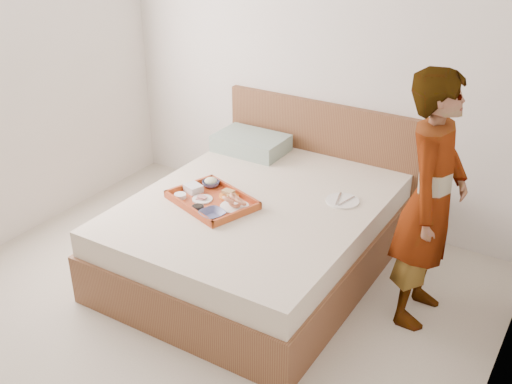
{
  "coord_description": "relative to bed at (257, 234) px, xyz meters",
  "views": [
    {
      "loc": [
        1.99,
        -2.16,
        2.48
      ],
      "look_at": [
        0.11,
        0.9,
        0.65
      ],
      "focal_mm": 42.99,
      "sensor_mm": 36.0,
      "label": 1
    }
  ],
  "objects": [
    {
      "name": "bread_plate",
      "position": [
        -0.18,
        -0.08,
        0.29
      ],
      "size": [
        0.17,
        0.17,
        0.01
      ],
      "primitive_type": "cylinder",
      "rotation": [
        0.0,
        0.0,
        -0.33
      ],
      "color": "orange",
      "rests_on": "tray"
    },
    {
      "name": "headboard",
      "position": [
        0.0,
        0.97,
        0.21
      ],
      "size": [
        1.65,
        0.06,
        0.95
      ],
      "primitive_type": "cube",
      "color": "brown",
      "rests_on": "ground"
    },
    {
      "name": "sauce_dish",
      "position": [
        -0.24,
        -0.35,
        0.3
      ],
      "size": [
        0.1,
        0.1,
        0.03
      ],
      "primitive_type": "cylinder",
      "rotation": [
        0.0,
        0.0,
        -0.33
      ],
      "color": "black",
      "rests_on": "tray"
    },
    {
      "name": "navy_bowl_big",
      "position": [
        -0.11,
        -0.37,
        0.3
      ],
      "size": [
        0.2,
        0.2,
        0.04
      ],
      "primitive_type": "imported",
      "rotation": [
        0.0,
        0.0,
        -0.33
      ],
      "color": "#151848",
      "rests_on": "tray"
    },
    {
      "name": "tray",
      "position": [
        -0.24,
        -0.2,
        0.29
      ],
      "size": [
        0.66,
        0.57,
        0.05
      ],
      "primitive_type": "cube",
      "rotation": [
        0.0,
        0.0,
        -0.33
      ],
      "color": "#B35620",
      "rests_on": "bed"
    },
    {
      "name": "prawn_plate",
      "position": [
        -0.06,
        -0.19,
        0.29
      ],
      "size": [
        0.25,
        0.25,
        0.01
      ],
      "primitive_type": "cylinder",
      "rotation": [
        0.0,
        0.0,
        -0.33
      ],
      "color": "white",
      "rests_on": "tray"
    },
    {
      "name": "dinner_plate",
      "position": [
        0.5,
        0.28,
        0.27
      ],
      "size": [
        0.24,
        0.24,
        0.01
      ],
      "primitive_type": "cylinder",
      "rotation": [
        0.0,
        0.0,
        -0.06
      ],
      "color": "white",
      "rests_on": "bed"
    },
    {
      "name": "bed",
      "position": [
        0.0,
        0.0,
        0.0
      ],
      "size": [
        1.65,
        2.0,
        0.53
      ],
      "primitive_type": "cube",
      "color": "brown",
      "rests_on": "ground"
    },
    {
      "name": "plastic_tub",
      "position": [
        -0.43,
        -0.15,
        0.31
      ],
      "size": [
        0.14,
        0.13,
        0.05
      ],
      "primitive_type": "cube",
      "rotation": [
        0.0,
        0.0,
        -0.33
      ],
      "color": "silver",
      "rests_on": "tray"
    },
    {
      "name": "pillow",
      "position": [
        -0.49,
        0.7,
        0.33
      ],
      "size": [
        0.56,
        0.38,
        0.13
      ],
      "primitive_type": "cube",
      "rotation": [
        0.0,
        0.0,
        -0.0
      ],
      "color": "#8F9B90",
      "rests_on": "bed"
    },
    {
      "name": "cheese_round",
      "position": [
        -0.45,
        -0.27,
        0.29
      ],
      "size": [
        0.1,
        0.1,
        0.03
      ],
      "primitive_type": "cylinder",
      "rotation": [
        0.0,
        0.0,
        -0.33
      ],
      "color": "white",
      "rests_on": "tray"
    },
    {
      "name": "wall_back",
      "position": [
        -0.06,
        1.0,
        1.04
      ],
      "size": [
        3.5,
        0.01,
        2.6
      ],
      "primitive_type": "cube",
      "color": "silver",
      "rests_on": "ground"
    },
    {
      "name": "wall_right",
      "position": [
        1.69,
        -1.0,
        1.04
      ],
      "size": [
        0.01,
        4.0,
        2.6
      ],
      "primitive_type": "cube",
      "color": "silver",
      "rests_on": "ground"
    },
    {
      "name": "meat_plate",
      "position": [
        -0.31,
        -0.22,
        0.29
      ],
      "size": [
        0.18,
        0.18,
        0.01
      ],
      "primitive_type": "cylinder",
      "rotation": [
        0.0,
        0.0,
        -0.33
      ],
      "color": "white",
      "rests_on": "tray"
    },
    {
      "name": "person",
      "position": [
        1.14,
        0.08,
        0.54
      ],
      "size": [
        0.39,
        0.59,
        1.6
      ],
      "primitive_type": "imported",
      "rotation": [
        0.0,
        0.0,
        1.59
      ],
      "color": "silver",
      "rests_on": "ground"
    },
    {
      "name": "salad_bowl",
      "position": [
        -0.38,
        -0.01,
        0.3
      ],
      "size": [
        0.16,
        0.16,
        0.04
      ],
      "primitive_type": "imported",
      "rotation": [
        0.0,
        0.0,
        -0.33
      ],
      "color": "#151848",
      "rests_on": "tray"
    },
    {
      "name": "ground",
      "position": [
        -0.06,
        -1.0,
        -0.27
      ],
      "size": [
        3.5,
        4.0,
        0.01
      ],
      "primitive_type": "cube",
      "color": "#BCB49F",
      "rests_on": "ground"
    }
  ]
}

